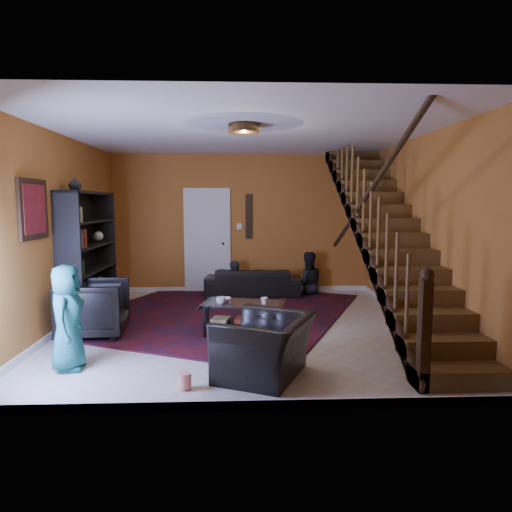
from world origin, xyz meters
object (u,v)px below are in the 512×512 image
Objects in this scene: bookshelf at (89,258)px; coffee_table at (244,315)px; armchair_left at (94,308)px; armchair_right at (265,347)px; sofa at (253,282)px.

bookshelf is 2.65m from coffee_table.
coffee_table is at bearing -90.48° from armchair_left.
armchair_left is 0.87× the size of armchair_right.
armchair_right is at bearing -83.17° from coffee_table.
bookshelf reaches higher than armchair_left.
bookshelf is at bearing 15.69° from armchair_left.
armchair_right is (2.25, -1.54, -0.07)m from armchair_left.
sofa is (2.63, 1.70, -0.69)m from bookshelf.
coffee_table is (2.05, 0.13, -0.15)m from armchair_left.
armchair_right is at bearing -128.47° from armchair_left.
armchair_right is (-0.03, -4.23, 0.05)m from sofa.
coffee_table is at bearing -148.95° from armchair_right.
sofa reaches higher than coffee_table.
armchair_right is at bearing 94.50° from sofa.
armchair_left is at bearing -70.30° from bookshelf.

